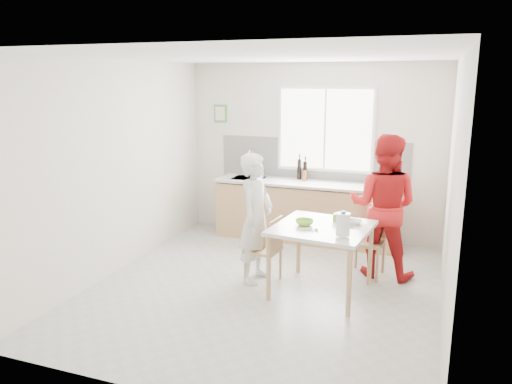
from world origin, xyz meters
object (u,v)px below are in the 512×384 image
person_red (383,206)px  bowl_green (304,222)px  wine_bottle_b (305,171)px  wine_bottle_a (299,169)px  dining_table (322,233)px  person_white (256,218)px  chair_far (369,236)px  bowl_white (354,222)px  chair_left (268,247)px  milk_jug (343,224)px

person_red → bowl_green: (-0.79, -0.83, -0.06)m
person_red → wine_bottle_b: bearing=-35.7°
person_red → wine_bottle_a: (-1.42, 1.21, 0.18)m
dining_table → person_white: size_ratio=0.72×
dining_table → wine_bottle_b: wine_bottle_b is taller
chair_far → bowl_white: (-0.11, -0.56, 0.34)m
person_white → person_red: person_red is taller
bowl_white → chair_far: bearing=79.1°
dining_table → bowl_green: bowl_green is taller
wine_bottle_b → chair_far: bearing=-45.8°
chair_left → bowl_white: (1.01, 0.15, 0.38)m
bowl_green → wine_bottle_a: bearing=107.0°
chair_far → person_red: person_red is taller
chair_far → bowl_white: 0.66m
chair_left → bowl_green: bearing=84.1°
bowl_white → milk_jug: 0.54m
person_white → wine_bottle_a: person_white is taller
person_white → bowl_green: 0.65m
milk_jug → wine_bottle_b: 2.50m
chair_left → chair_far: 1.32m
person_red → milk_jug: size_ratio=6.81×
milk_jug → person_white: bearing=166.6°
person_red → wine_bottle_b: (-1.31, 1.16, 0.17)m
person_red → bowl_white: (-0.26, -0.59, -0.07)m
bowl_green → wine_bottle_a: wine_bottle_a is taller
chair_far → bowl_green: (-0.64, -0.81, 0.34)m
milk_jug → bowl_white: bearing=92.6°
chair_far → person_white: bearing=-145.6°
person_white → bowl_white: bearing=-77.7°
milk_jug → wine_bottle_a: bearing=121.6°
dining_table → chair_far: chair_far is taller
person_white → chair_far: bearing=-55.6°
dining_table → chair_far: (0.43, 0.78, -0.23)m
bowl_green → wine_bottle_a: size_ratio=0.65×
wine_bottle_a → person_red: bearing=-40.6°
chair_far → person_white: person_white is taller
chair_left → wine_bottle_b: (-0.04, 1.90, 0.62)m
chair_left → bowl_white: size_ratio=4.34×
bowl_green → chair_left: bearing=168.3°
person_white → person_red: (1.43, 0.72, 0.11)m
person_red → bowl_white: bearing=71.7°
chair_left → wine_bottle_b: size_ratio=2.75×
bowl_green → wine_bottle_b: (-0.52, 2.00, 0.23)m
person_red → bowl_white: size_ratio=9.50×
dining_table → milk_jug: bearing=-46.7°
bowl_green → person_red: bearing=46.5°
chair_left → bowl_white: bowl_white is taller
wine_bottle_b → dining_table: bearing=-69.8°
bowl_green → milk_jug: bearing=-29.5°
person_red → milk_jug: 1.15m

